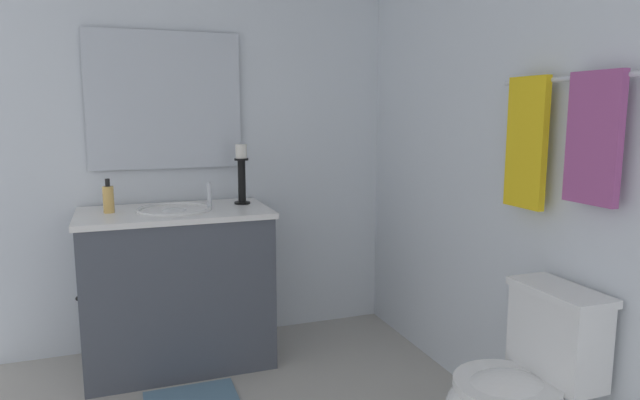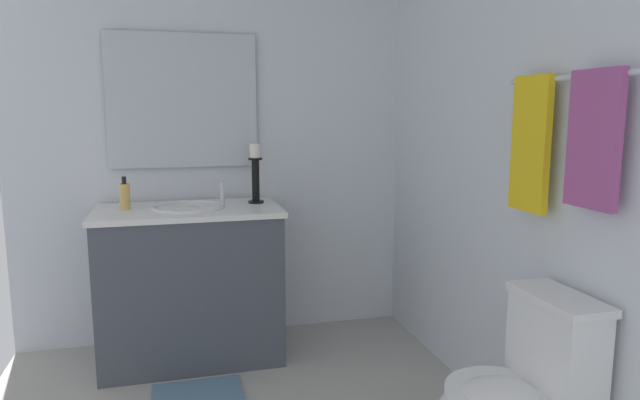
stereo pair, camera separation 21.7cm
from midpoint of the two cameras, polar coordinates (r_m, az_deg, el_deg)
name	(u,v)px [view 2 (the right image)]	position (r m, az deg, el deg)	size (l,w,h in m)	color
wall_back	(530,153)	(2.53, 22.97, 4.47)	(2.84, 0.04, 2.45)	silver
wall_left	(215,140)	(3.44, -8.88, 6.09)	(0.04, 2.38, 2.45)	silver
vanity_cabinet	(191,283)	(3.24, -11.18, -8.38)	(0.58, 1.02, 0.87)	#474C56
sink_basin	(189,215)	(3.14, -11.38, -1.49)	(0.40, 0.40, 0.24)	white
mirror	(183,101)	(3.37, -12.03, 9.87)	(0.02, 0.86, 0.77)	silver
candle_holder_tall	(255,172)	(3.24, -4.71, 2.90)	(0.09, 0.09, 0.34)	black
soap_bottle	(125,196)	(3.16, -17.50, 0.39)	(0.06, 0.06, 0.18)	#E5B259
towel_bar	(568,78)	(2.27, 26.61, 11.13)	(0.02, 0.02, 0.68)	silver
towel_near_vanity	(530,144)	(2.39, 23.18, 5.27)	(0.21, 0.03, 0.53)	yellow
towel_center	(594,140)	(2.13, 28.86, 5.43)	(0.23, 0.03, 0.47)	#A54C8C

